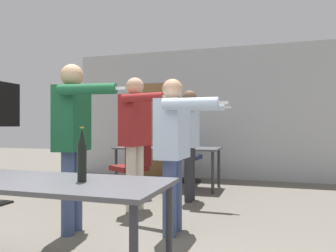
{
  "coord_description": "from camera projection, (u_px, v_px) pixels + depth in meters",
  "views": [
    {
      "loc": [
        1.38,
        -1.5,
        1.09
      ],
      "look_at": [
        0.21,
        2.25,
        1.1
      ],
      "focal_mm": 35.0,
      "sensor_mm": 36.0,
      "label": 1
    }
  ],
  "objects": [
    {
      "name": "back_wall",
      "position": [
        201.0,
        114.0,
        7.0
      ],
      "size": [
        5.81,
        0.12,
        2.75
      ],
      "color": "#B2B5B7",
      "rests_on": "ground_plane"
    },
    {
      "name": "conference_table_near",
      "position": [
        34.0,
        189.0,
        2.31
      ],
      "size": [
        1.93,
        0.75,
        0.72
      ],
      "color": "#4C4C51",
      "rests_on": "ground_plane"
    },
    {
      "name": "conference_table_far",
      "position": [
        168.0,
        151.0,
        5.86
      ],
      "size": [
        1.85,
        0.77,
        0.72
      ],
      "color": "#4C4C51",
      "rests_on": "ground_plane"
    },
    {
      "name": "person_center_tall",
      "position": [
        174.0,
        141.0,
        3.34
      ],
      "size": [
        0.74,
        0.69,
        1.58
      ],
      "rotation": [
        0.0,
        0.0,
        -1.6
      ],
      "color": "#3D4C75",
      "rests_on": "ground_plane"
    },
    {
      "name": "person_right_polo",
      "position": [
        73.0,
        130.0,
        3.37
      ],
      "size": [
        0.83,
        0.62,
        1.74
      ],
      "rotation": [
        0.0,
        0.0,
        -1.46
      ],
      "color": "#3D4C75",
      "rests_on": "ground_plane"
    },
    {
      "name": "person_near_casual",
      "position": [
        191.0,
        134.0,
        4.81
      ],
      "size": [
        0.74,
        0.57,
        1.63
      ],
      "rotation": [
        0.0,
        0.0,
        -1.57
      ],
      "color": "#28282D",
      "rests_on": "ground_plane"
    },
    {
      "name": "person_far_watching",
      "position": [
        136.0,
        130.0,
        4.27
      ],
      "size": [
        0.76,
        0.73,
        1.73
      ],
      "rotation": [
        0.0,
        0.0,
        -1.77
      ],
      "color": "beige",
      "rests_on": "ground_plane"
    },
    {
      "name": "office_chair_mid_tucked",
      "position": [
        132.0,
        170.0,
        5.04
      ],
      "size": [
        0.68,
        0.66,
        0.91
      ],
      "rotation": [
        0.0,
        0.0,
        0.99
      ],
      "color": "black",
      "rests_on": "ground_plane"
    },
    {
      "name": "office_chair_near_pushed",
      "position": [
        187.0,
        159.0,
        6.45
      ],
      "size": [
        0.52,
        0.56,
        0.94
      ],
      "rotation": [
        0.0,
        0.0,
        6.23
      ],
      "color": "black",
      "rests_on": "ground_plane"
    },
    {
      "name": "beer_bottle",
      "position": [
        82.0,
        156.0,
        2.21
      ],
      "size": [
        0.06,
        0.06,
        0.37
      ],
      "color": "black",
      "rests_on": "conference_table_near"
    },
    {
      "name": "drink_cup",
      "position": [
        151.0,
        144.0,
        6.15
      ],
      "size": [
        0.09,
        0.09,
        0.09
      ],
      "color": "#E05123",
      "rests_on": "conference_table_far"
    }
  ]
}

